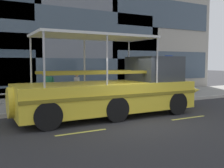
{
  "coord_description": "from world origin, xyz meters",
  "views": [
    {
      "loc": [
        -5.47,
        -8.46,
        2.3
      ],
      "look_at": [
        0.32,
        2.35,
        1.3
      ],
      "focal_mm": 41.27,
      "sensor_mm": 36.0,
      "label": 1
    }
  ],
  "objects_px": {
    "pedestrian_mid_right": "(49,85)",
    "pedestrian_mid_left": "(77,84)",
    "duck_tour_boat": "(118,90)",
    "parking_sign": "(168,69)",
    "pedestrian_near_bow": "(141,80)"
  },
  "relations": [
    {
      "from": "duck_tour_boat",
      "to": "pedestrian_mid_left",
      "type": "relative_size",
      "value": 6.0
    },
    {
      "from": "pedestrian_mid_left",
      "to": "pedestrian_mid_right",
      "type": "relative_size",
      "value": 0.94
    },
    {
      "from": "pedestrian_mid_right",
      "to": "duck_tour_boat",
      "type": "bearing_deg",
      "value": -51.57
    },
    {
      "from": "duck_tour_boat",
      "to": "pedestrian_near_bow",
      "type": "bearing_deg",
      "value": 43.1
    },
    {
      "from": "pedestrian_mid_left",
      "to": "pedestrian_mid_right",
      "type": "height_order",
      "value": "pedestrian_mid_right"
    },
    {
      "from": "pedestrian_near_bow",
      "to": "pedestrian_mid_right",
      "type": "xyz_separation_m",
      "value": [
        -5.73,
        -0.25,
        -0.02
      ]
    },
    {
      "from": "parking_sign",
      "to": "duck_tour_boat",
      "type": "distance_m",
      "value": 5.82
    },
    {
      "from": "parking_sign",
      "to": "pedestrian_near_bow",
      "type": "bearing_deg",
      "value": 163.11
    },
    {
      "from": "parking_sign",
      "to": "pedestrian_mid_right",
      "type": "bearing_deg",
      "value": 177.93
    },
    {
      "from": "duck_tour_boat",
      "to": "parking_sign",
      "type": "bearing_deg",
      "value": 27.57
    },
    {
      "from": "duck_tour_boat",
      "to": "pedestrian_near_bow",
      "type": "xyz_separation_m",
      "value": [
        3.4,
        3.18,
        0.12
      ]
    },
    {
      "from": "pedestrian_mid_right",
      "to": "pedestrian_mid_left",
      "type": "bearing_deg",
      "value": 10.47
    },
    {
      "from": "parking_sign",
      "to": "pedestrian_near_bow",
      "type": "height_order",
      "value": "parking_sign"
    },
    {
      "from": "parking_sign",
      "to": "duck_tour_boat",
      "type": "height_order",
      "value": "duck_tour_boat"
    },
    {
      "from": "pedestrian_near_bow",
      "to": "duck_tour_boat",
      "type": "bearing_deg",
      "value": -136.9
    }
  ]
}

